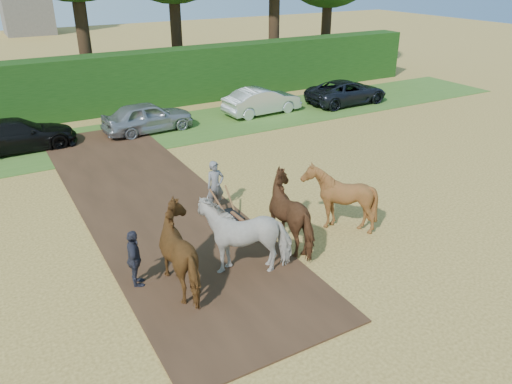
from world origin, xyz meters
The scene contains 7 objects.
ground centered at (0.00, 0.00, 0.00)m, with size 120.00×120.00×0.00m, color gold.
earth_strip centered at (1.50, 7.00, 0.03)m, with size 4.50×17.00×0.05m, color #472D1C.
grass_verge centered at (0.00, 14.00, 0.01)m, with size 50.00×5.00×0.03m, color #38601E.
hedgerow centered at (0.00, 18.50, 1.50)m, with size 46.00×1.60×3.00m, color #14380F.
spectator_far centered at (-0.35, 2.44, 0.77)m, with size 0.90×0.37×1.53m, color #242531.
plough_team centered at (3.30, 2.15, 0.98)m, with size 6.48×4.87×1.99m.
parked_cars centered at (4.08, 13.97, 0.68)m, with size 27.01×3.27×1.44m.
Camera 1 is at (-2.88, -7.92, 7.29)m, focal length 35.00 mm.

